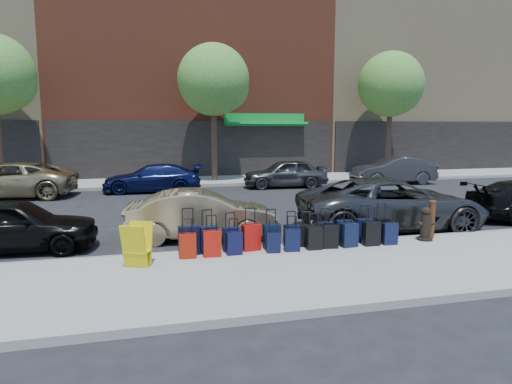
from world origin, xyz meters
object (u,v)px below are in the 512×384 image
object	(u,v)px
tree_right	(393,86)
bollard	(432,219)
fire_hydrant	(426,225)
car_near_0	(13,225)
car_far_0	(8,180)
car_near_1	(201,215)
car_far_1	(152,178)
car_far_2	(285,173)
tree_center	(216,82)
car_near_2	(392,204)
display_rack	(137,245)
suitcase_front_5	(292,236)
car_far_3	(393,170)

from	to	relation	value
tree_right	bollard	bearing A→B (deg)	-116.75
tree_right	fire_hydrant	xyz separation A→B (m)	(-7.52, -14.48, -4.86)
car_near_0	car_far_0	xyz separation A→B (m)	(-2.45, 9.53, 0.10)
car_far_0	car_near_1	bearing A→B (deg)	44.15
car_far_0	car_far_1	xyz separation A→B (m)	(6.06, 0.25, -0.11)
car_near_1	car_far_2	distance (m)	11.14
tree_center	tree_right	bearing A→B (deg)	0.00
car_near_2	tree_right	bearing A→B (deg)	-25.05
car_near_1	display_rack	bearing A→B (deg)	151.99
bollard	car_far_1	bearing A→B (deg)	120.58
tree_right	suitcase_front_5	world-z (taller)	tree_right
bollard	car_far_0	bearing A→B (deg)	138.73
car_near_2	car_far_1	distance (m)	11.92
car_near_1	car_far_0	xyz separation A→B (m)	(-7.09, 9.40, 0.09)
display_rack	car_far_1	world-z (taller)	car_far_1
car_far_3	tree_center	bearing A→B (deg)	-103.50
tree_right	fire_hydrant	bearing A→B (deg)	-117.44
tree_center	car_far_2	xyz separation A→B (m)	(3.03, -2.68, -4.69)
tree_center	car_near_2	distance (m)	13.76
suitcase_front_5	car_far_0	bearing A→B (deg)	128.50
car_near_0	bollard	bearing A→B (deg)	-96.35
car_far_2	car_far_0	bearing A→B (deg)	-85.15
car_far_0	display_rack	bearing A→B (deg)	31.34
suitcase_front_5	bollard	xyz separation A→B (m)	(3.88, 0.00, 0.23)
bollard	car_near_2	distance (m)	1.71
car_near_0	fire_hydrant	bearing A→B (deg)	-97.83
tree_center	car_near_1	xyz separation A→B (m)	(-2.51, -12.35, -4.74)
bollard	car_far_1	world-z (taller)	car_far_1
display_rack	suitcase_front_5	bearing A→B (deg)	34.18
car_near_2	car_far_1	xyz separation A→B (m)	(-6.68, 9.87, -0.12)
display_rack	car_far_3	world-z (taller)	car_far_3
fire_hydrant	bollard	distance (m)	0.41
car_far_2	tree_center	bearing A→B (deg)	-127.88
tree_right	car_near_2	xyz separation A→B (m)	(-7.36, -12.57, -4.64)
car_near_0	car_near_1	world-z (taller)	car_near_1
car_far_3	car_near_2	bearing A→B (deg)	-27.88
bollard	car_near_2	bearing A→B (deg)	95.54
car_far_0	car_far_1	distance (m)	6.07
suitcase_front_5	car_far_2	distance (m)	12.14
suitcase_front_5	fire_hydrant	size ratio (longest dim) A/B	1.03
tree_right	car_near_1	size ratio (longest dim) A/B	1.78
car_far_2	car_far_3	bearing A→B (deg)	92.97
car_near_1	car_near_0	bearing A→B (deg)	96.51
tree_right	car_far_2	bearing A→B (deg)	-160.26
bollard	suitcase_front_5	bearing A→B (deg)	-180.00
tree_center	suitcase_front_5	distance (m)	15.13
car_near_0	car_far_2	xyz separation A→B (m)	(10.18, 9.80, 0.05)
car_near_2	car_far_1	bearing A→B (deg)	39.37
tree_right	car_far_3	bearing A→B (deg)	-117.08
suitcase_front_5	car_far_3	size ratio (longest dim) A/B	0.20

